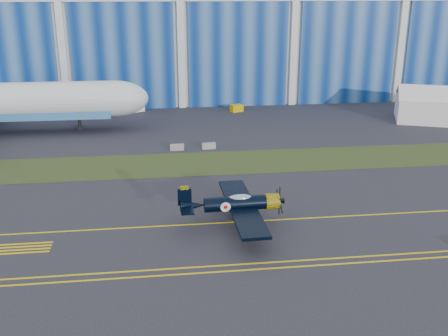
{
  "coord_description": "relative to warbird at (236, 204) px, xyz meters",
  "views": [
    {
      "loc": [
        -4.72,
        -52.66,
        22.48
      ],
      "look_at": [
        2.38,
        3.14,
        3.01
      ],
      "focal_mm": 42.0,
      "sensor_mm": 36.0,
      "label": 1
    }
  ],
  "objects": [
    {
      "name": "ground",
      "position": [
        -2.38,
        5.86,
        -2.41
      ],
      "size": [
        260.0,
        260.0,
        0.0
      ],
      "primitive_type": "plane",
      "color": "#2D2C36",
      "rests_on": "ground"
    },
    {
      "name": "edge_line_far",
      "position": [
        -2.38,
        -7.64,
        -2.4
      ],
      "size": [
        80.0,
        0.2,
        0.02
      ],
      "primitive_type": "cube",
      "color": "yellow",
      "rests_on": "ground"
    },
    {
      "name": "tug",
      "position": [
        7.65,
        50.09,
        -1.75
      ],
      "size": [
        2.62,
        2.15,
        1.31
      ],
      "primitive_type": "cube",
      "rotation": [
        0.0,
        0.0,
        0.38
      ],
      "color": "#E6B305",
      "rests_on": "ground"
    },
    {
      "name": "edge_line_near",
      "position": [
        -2.38,
        -8.64,
        -2.4
      ],
      "size": [
        80.0,
        0.2,
        0.02
      ],
      "primitive_type": "cube",
      "color": "yellow",
      "rests_on": "ground"
    },
    {
      "name": "taxiway_centreline",
      "position": [
        -2.38,
        0.86,
        -2.4
      ],
      "size": [
        200.0,
        0.2,
        0.02
      ],
      "primitive_type": "cube",
      "color": "yellow",
      "rests_on": "ground"
    },
    {
      "name": "grass_median",
      "position": [
        -2.38,
        19.86,
        -2.39
      ],
      "size": [
        260.0,
        10.0,
        0.02
      ],
      "primitive_type": "cube",
      "color": "#475128",
      "rests_on": "ground"
    },
    {
      "name": "hold_short_ladder",
      "position": [
        -20.38,
        -2.24,
        -2.4
      ],
      "size": [
        6.0,
        2.4,
        0.02
      ],
      "primitive_type": null,
      "color": "yellow",
      "rests_on": "ground"
    },
    {
      "name": "barrier_a",
      "position": [
        -4.68,
        26.39,
        -1.96
      ],
      "size": [
        2.02,
        0.66,
        0.9
      ],
      "primitive_type": "cube",
      "rotation": [
        0.0,
        0.0,
        0.03
      ],
      "color": "gray",
      "rests_on": "ground"
    },
    {
      "name": "warbird",
      "position": [
        0.0,
        0.0,
        0.0
      ],
      "size": [
        12.06,
        14.44,
        4.21
      ],
      "rotation": [
        0.0,
        0.0,
        0.02
      ],
      "color": "black",
      "rests_on": "ground"
    },
    {
      "name": "tent",
      "position": [
        41.61,
        38.59,
        0.74
      ],
      "size": [
        16.23,
        14.17,
        6.3
      ],
      "rotation": [
        0.0,
        0.0,
        -0.37
      ],
      "color": "white",
      "rests_on": "ground"
    },
    {
      "name": "hangar",
      "position": [
        -2.38,
        77.64,
        12.55
      ],
      "size": [
        220.0,
        45.7,
        30.0
      ],
      "color": "silver",
      "rests_on": "ground"
    },
    {
      "name": "barrier_b",
      "position": [
        -0.03,
        26.46,
        -1.96
      ],
      "size": [
        2.06,
        0.84,
        0.9
      ],
      "primitive_type": "cube",
      "rotation": [
        0.0,
        0.0,
        0.12
      ],
      "color": "gray",
      "rests_on": "ground"
    },
    {
      "name": "gse_box",
      "position": [
        45.78,
        48.9,
        -1.42
      ],
      "size": [
        3.64,
        2.55,
        1.98
      ],
      "primitive_type": "cube",
      "rotation": [
        0.0,
        0.0,
        0.26
      ],
      "color": "gray",
      "rests_on": "ground"
    },
    {
      "name": "shipping_container",
      "position": [
        -12.71,
        52.29,
        -1.21
      ],
      "size": [
        5.96,
        4.32,
        2.4
      ],
      "primitive_type": "cube",
      "rotation": [
        0.0,
        0.0,
        0.43
      ],
      "color": "white",
      "rests_on": "ground"
    }
  ]
}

